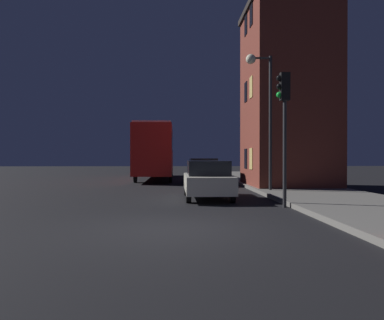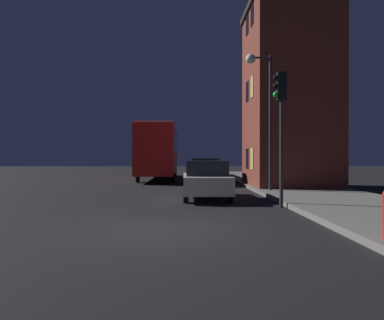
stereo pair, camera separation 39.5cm
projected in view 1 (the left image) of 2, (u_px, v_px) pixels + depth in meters
name	position (u px, v px, depth m)	size (l,w,h in m)	color
ground_plane	(171.00, 229.00, 8.56)	(120.00, 120.00, 0.00)	black
brick_building	(287.00, 94.00, 20.10)	(4.42, 5.42, 9.70)	brown
streetlamp	(262.00, 94.00, 16.87)	(1.19, 0.45, 6.13)	#28282B
traffic_light	(284.00, 111.00, 12.13)	(0.43, 0.24, 4.38)	#28282B
bare_tree	(269.00, 140.00, 18.52)	(1.16, 1.89, 5.11)	#382819
bus	(156.00, 149.00, 27.97)	(2.47, 11.73, 3.85)	red
car_near_lane	(207.00, 179.00, 14.74)	(1.76, 4.23, 1.50)	beige
car_mid_lane	(203.00, 171.00, 22.37)	(1.76, 4.03, 1.57)	black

